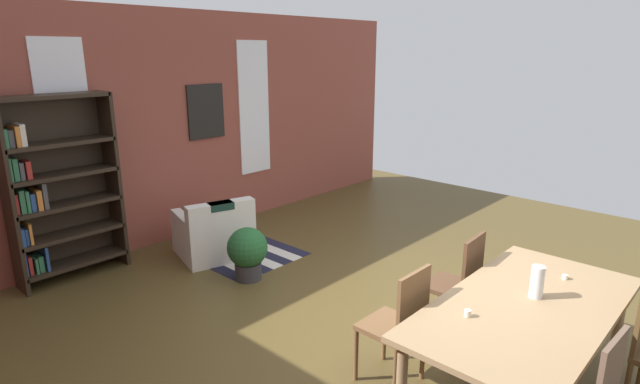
% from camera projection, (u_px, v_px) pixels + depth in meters
% --- Properties ---
extents(ground_plane, '(9.84, 9.84, 0.00)m').
position_uv_depth(ground_plane, '(417.00, 336.00, 4.45)').
color(ground_plane, brown).
extents(back_wall_brick, '(8.57, 0.12, 2.93)m').
position_uv_depth(back_wall_brick, '(172.00, 128.00, 6.50)').
color(back_wall_brick, brown).
rests_on(back_wall_brick, ground).
extents(window_pane_0, '(0.55, 0.02, 1.91)m').
position_uv_depth(window_pane_0, '(67.00, 128.00, 5.48)').
color(window_pane_0, white).
extents(window_pane_1, '(0.55, 0.02, 1.91)m').
position_uv_depth(window_pane_1, '(254.00, 108.00, 7.35)').
color(window_pane_1, white).
extents(dining_table, '(2.01, 1.01, 0.75)m').
position_uv_depth(dining_table, '(526.00, 314.00, 3.48)').
color(dining_table, '#977853').
rests_on(dining_table, ground).
extents(vase_on_table, '(0.09, 0.09, 0.24)m').
position_uv_depth(vase_on_table, '(537.00, 282.00, 3.54)').
color(vase_on_table, silver).
rests_on(vase_on_table, dining_table).
extents(tealight_candle_0, '(0.04, 0.04, 0.03)m').
position_uv_depth(tealight_candle_0, '(565.00, 277.00, 3.84)').
color(tealight_candle_0, silver).
rests_on(tealight_candle_0, dining_table).
extents(tealight_candle_1, '(0.04, 0.04, 0.05)m').
position_uv_depth(tealight_candle_1, '(468.00, 313.00, 3.30)').
color(tealight_candle_1, silver).
rests_on(tealight_candle_1, dining_table).
extents(dining_chair_far_left, '(0.40, 0.40, 0.95)m').
position_uv_depth(dining_chair_far_left, '(399.00, 323.00, 3.68)').
color(dining_chair_far_left, brown).
rests_on(dining_chair_far_left, ground).
extents(dining_chair_far_right, '(0.42, 0.42, 0.95)m').
position_uv_depth(dining_chair_far_right, '(459.00, 282.00, 4.33)').
color(dining_chair_far_right, '#503522').
rests_on(dining_chair_far_right, ground).
extents(bookshelf_tall, '(1.12, 0.34, 2.00)m').
position_uv_depth(bookshelf_tall, '(56.00, 190.00, 5.33)').
color(bookshelf_tall, '#2D2319').
rests_on(bookshelf_tall, ground).
extents(armchair_white, '(0.99, 0.99, 0.75)m').
position_uv_depth(armchair_white, '(214.00, 234.00, 6.12)').
color(armchair_white, silver).
rests_on(armchair_white, ground).
extents(potted_plant_by_shelf, '(0.44, 0.44, 0.59)m').
position_uv_depth(potted_plant_by_shelf, '(247.00, 251.00, 5.48)').
color(potted_plant_by_shelf, '#333338').
rests_on(potted_plant_by_shelf, ground).
extents(striped_rug, '(1.13, 0.88, 0.01)m').
position_uv_depth(striped_rug, '(254.00, 257.00, 6.13)').
color(striped_rug, '#1E1E33').
rests_on(striped_rug, ground).
extents(framed_picture, '(0.56, 0.03, 0.72)m').
position_uv_depth(framed_picture, '(206.00, 111.00, 6.75)').
color(framed_picture, black).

